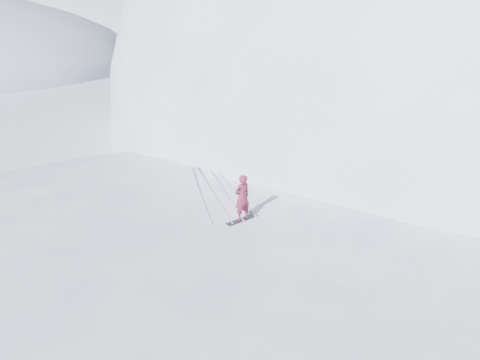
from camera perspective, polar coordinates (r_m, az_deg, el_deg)
The scene contains 9 objects.
ground at distance 14.27m, azimuth -3.18°, elevation -18.93°, with size 400.00×400.00×0.00m, color white.
near_ridge at distance 16.67m, azimuth 0.06°, elevation -11.95°, with size 36.00×28.00×4.80m, color white.
summit_peak at distance 43.85m, azimuth 26.22°, elevation 7.83°, with size 60.00×56.00×56.00m, color white.
peak_shoulder at distance 33.66m, azimuth 13.27°, elevation 5.67°, with size 28.00×24.00×18.00m, color white.
far_ridge_c at distance 127.48m, azimuth -23.68°, elevation 16.56°, with size 140.00×90.00×36.00m, color white.
wind_bumps at distance 15.93m, azimuth -5.45°, elevation -13.93°, with size 16.00×14.40×1.00m.
snowboard at distance 15.06m, azimuth 0.29°, elevation -5.29°, with size 1.28×0.24×0.02m, color black.
snowboarder at distance 14.69m, azimuth 0.30°, elevation -2.37°, with size 0.61×0.40×1.67m, color maroon.
board_tracks at distance 17.37m, azimuth -3.15°, elevation -1.34°, with size 2.71×5.93×0.04m.
Camera 1 is at (-0.07, -10.69, 9.46)m, focal length 32.00 mm.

